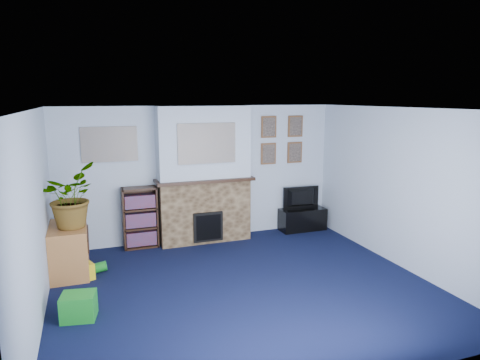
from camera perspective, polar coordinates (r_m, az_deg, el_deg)
name	(u,v)px	position (r m, az deg, el deg)	size (l,w,h in m)	color
floor	(245,287)	(6.00, 0.61, -14.10)	(5.00, 4.50, 0.01)	black
ceiling	(245,109)	(5.44, 0.66, 9.46)	(5.00, 4.50, 0.01)	white
wall_back	(201,173)	(7.70, -5.19, 0.90)	(5.00, 0.04, 2.40)	silver
wall_front	(340,264)	(3.67, 13.16, -10.82)	(5.00, 0.04, 2.40)	silver
wall_left	(35,220)	(5.30, -25.69, -4.82)	(0.04, 4.50, 2.40)	silver
wall_right	(401,188)	(6.86, 20.62, -1.03)	(0.04, 4.50, 2.40)	silver
chimney_breast	(204,176)	(7.51, -4.80, 0.52)	(1.72, 0.50, 2.40)	brown
collage_main	(207,143)	(7.22, -4.44, 4.89)	(1.00, 0.03, 0.68)	gray
collage_left	(109,144)	(7.38, -17.01, 4.57)	(0.90, 0.03, 0.58)	gray
portrait_tl	(269,127)	(8.01, 3.85, 7.08)	(0.30, 0.03, 0.40)	brown
portrait_tr	(295,126)	(8.24, 7.39, 7.12)	(0.30, 0.03, 0.40)	brown
portrait_bl	(268,154)	(8.06, 3.80, 3.53)	(0.30, 0.03, 0.40)	brown
portrait_br	(295,152)	(8.29, 7.30, 3.67)	(0.30, 0.03, 0.40)	brown
tv_stand	(302,219)	(8.42, 8.32, -5.11)	(0.89, 0.38, 0.42)	black
television	(302,198)	(8.33, 8.33, -2.38)	(0.73, 0.10, 0.42)	black
bookshelf	(140,219)	(7.52, -13.16, -5.06)	(0.58, 0.28, 1.05)	black
sideboard	(69,250)	(6.79, -21.80, -8.70)	(0.51, 0.92, 0.72)	#AC6C37
potted_plant	(69,196)	(6.51, -21.88, -2.03)	(0.81, 0.70, 0.90)	#26661E
mantel_clock	(200,175)	(7.44, -5.41, 0.69)	(0.11, 0.06, 0.15)	gold
mantel_candle	(219,173)	(7.53, -2.75, 0.93)	(0.06, 0.06, 0.18)	#B2BFC6
mantel_teddy	(178,176)	(7.36, -8.30, 0.47)	(0.14, 0.14, 0.14)	gray
mantel_can	(239,173)	(7.65, -0.11, 0.95)	(0.06, 0.06, 0.11)	yellow
green_crate	(79,307)	(5.52, -20.70, -15.60)	(0.38, 0.30, 0.30)	#198C26
toy_ball	(62,275)	(6.63, -22.67, -11.62)	(0.19, 0.19, 0.19)	#198C26
toy_block	(86,272)	(6.56, -19.82, -11.46)	(0.19, 0.19, 0.23)	yellow
toy_tube	(96,268)	(6.76, -18.65, -11.07)	(0.14, 0.14, 0.31)	#198C26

